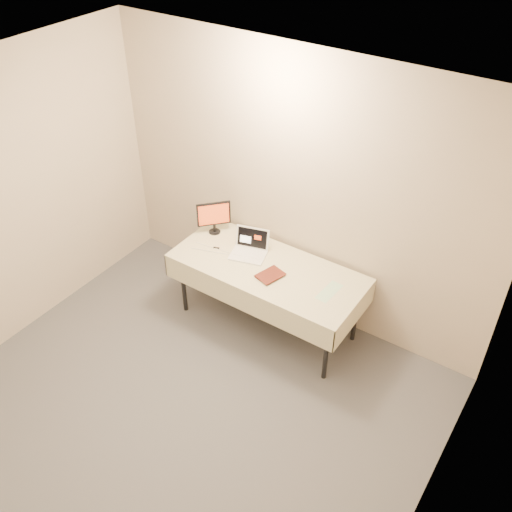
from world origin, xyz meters
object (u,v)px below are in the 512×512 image
Objects in this scene: table at (267,272)px; laptop at (250,248)px; monitor at (214,215)px; book at (264,261)px.

table is 4.63× the size of laptop.
monitor reaches higher than table.
table is 7.57× the size of book.
book reaches higher than table.
table is 5.31× the size of monitor.
table is at bearing -60.50° from monitor.
book is at bearing -65.73° from monitor.
monitor is 1.43× the size of book.
laptop is 1.15× the size of monitor.
laptop is 0.33m from book.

